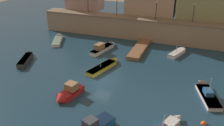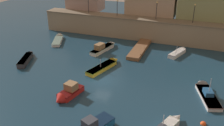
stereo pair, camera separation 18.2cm
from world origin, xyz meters
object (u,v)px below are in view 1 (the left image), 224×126
(quay_lamp_1, at_px, (117,5))
(moored_boat_6, at_px, (179,52))
(moored_boat_3, at_px, (26,58))
(quay_lamp_2, at_px, (156,8))
(quay_lamp_3, at_px, (194,10))
(moored_boat_1, at_px, (106,65))
(mooring_buoy_0, at_px, (204,124))
(moored_boat_5, at_px, (68,93))
(moored_boat_4, at_px, (104,47))
(moored_boat_0, at_px, (58,39))
(moored_boat_9, at_px, (205,91))
(quay_lamp_0, at_px, (88,3))

(quay_lamp_1, distance_m, moored_boat_6, 16.10)
(moored_boat_3, bearing_deg, moored_boat_6, -83.88)
(quay_lamp_2, height_order, quay_lamp_3, quay_lamp_3)
(moored_boat_1, relative_size, mooring_buoy_0, 11.68)
(quay_lamp_3, distance_m, moored_boat_5, 28.77)
(quay_lamp_3, xyz_separation_m, moored_boat_4, (-14.63, -8.53, -6.24))
(moored_boat_0, xyz_separation_m, moored_boat_4, (10.82, -1.71, 0.25))
(moored_boat_6, bearing_deg, quay_lamp_3, 6.53)
(moored_boat_9, bearing_deg, quay_lamp_1, 28.13)
(quay_lamp_2, height_order, moored_boat_3, quay_lamp_2)
(moored_boat_4, xyz_separation_m, moored_boat_9, (18.12, -9.24, -0.22))
(moored_boat_1, distance_m, moored_boat_5, 9.86)
(moored_boat_1, distance_m, moored_boat_9, 15.36)
(quay_lamp_2, xyz_separation_m, moored_boat_9, (10.50, -17.77, -6.42))
(quay_lamp_0, height_order, quay_lamp_1, quay_lamp_1)
(quay_lamp_0, bearing_deg, quay_lamp_2, 0.00)
(quay_lamp_3, distance_m, moored_boat_3, 31.25)
(quay_lamp_3, bearing_deg, moored_boat_5, -117.63)
(quay_lamp_2, distance_m, moored_boat_6, 10.13)
(moored_boat_4, xyz_separation_m, mooring_buoy_0, (18.20, -15.95, -0.54))
(moored_boat_6, bearing_deg, moored_boat_4, 123.34)
(quay_lamp_3, bearing_deg, moored_boat_3, -145.45)
(quay_lamp_3, relative_size, moored_boat_6, 0.63)
(quay_lamp_3, relative_size, moored_boat_9, 0.49)
(moored_boat_5, xyz_separation_m, moored_boat_6, (11.66, 19.38, -0.17))
(quay_lamp_0, xyz_separation_m, moored_boat_9, (25.16, -17.77, -6.24))
(quay_lamp_2, bearing_deg, moored_boat_0, -159.70)
(moored_boat_5, relative_size, mooring_buoy_0, 7.52)
(quay_lamp_1, xyz_separation_m, moored_boat_9, (18.63, -17.77, -6.31))
(quay_lamp_2, relative_size, moored_boat_1, 0.47)
(quay_lamp_2, bearing_deg, quay_lamp_3, 0.00)
(moored_boat_0, bearing_deg, moored_boat_1, -144.13)
(moored_boat_9, bearing_deg, quay_lamp_0, 36.54)
(moored_boat_4, height_order, moored_boat_6, moored_boat_6)
(moored_boat_0, height_order, moored_boat_3, moored_boat_0)
(moored_boat_1, relative_size, moored_boat_3, 1.15)
(quay_lamp_2, xyz_separation_m, moored_boat_6, (5.64, -5.51, -6.36))
(quay_lamp_3, distance_m, moored_boat_6, 8.56)
(quay_lamp_1, relative_size, moored_boat_1, 0.44)
(quay_lamp_1, relative_size, moored_boat_4, 0.45)
(moored_boat_6, bearing_deg, moored_boat_3, 136.92)
(moored_boat_4, height_order, moored_boat_5, moored_boat_4)
(quay_lamp_0, height_order, quay_lamp_2, quay_lamp_2)
(moored_boat_3, xyz_separation_m, moored_boat_5, (12.17, -7.53, 0.11))
(quay_lamp_0, bearing_deg, quay_lamp_1, 0.00)
(quay_lamp_2, distance_m, moored_boat_9, 21.62)
(moored_boat_4, bearing_deg, quay_lamp_3, -46.02)
(quay_lamp_0, xyz_separation_m, quay_lamp_2, (14.66, 0.00, 0.18))
(quay_lamp_0, distance_m, moored_boat_1, 19.19)
(moored_boat_1, height_order, moored_boat_4, moored_boat_1)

